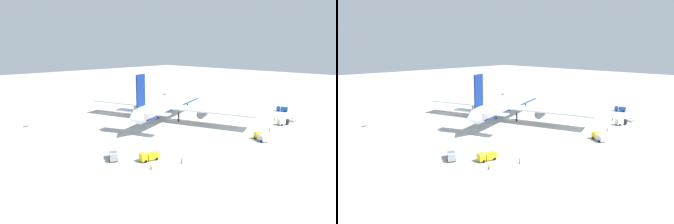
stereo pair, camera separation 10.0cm
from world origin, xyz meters
The scene contains 17 objects.
ground_plane centered at (0.00, 0.00, 0.00)m, with size 600.00×600.00×0.00m, color #B2B2AD.
airliner centered at (-1.20, -0.39, 7.52)m, with size 69.57×81.18×23.87m.
service_truck_0 centered at (-0.54, -47.33, 1.47)m, with size 5.10×6.67×2.71m.
service_truck_1 centered at (54.00, -31.50, 1.51)m, with size 3.44×5.94×2.72m.
service_truck_2 centered at (-43.05, -32.13, 1.39)m, with size 6.43×3.68×2.67m.
service_truck_3 centered at (-50.27, -23.61, 1.65)m, with size 4.91×5.90×3.05m.
service_truck_4 centered at (26.87, -43.62, 1.59)m, with size 5.36×3.90×2.94m.
service_van centered at (36.76, -44.22, 1.03)m, with size 4.60×2.50×1.97m.
baggage_cart_0 centered at (-54.68, 35.87, 0.27)m, with size 2.86×2.73×0.40m.
baggage_cart_1 centered at (50.19, 54.44, 0.70)m, with size 3.05×2.18×1.27m.
ground_worker_0 centered at (31.48, -37.63, 0.90)m, with size 0.57×0.57×1.76m.
ground_worker_1 centered at (-37.90, -41.10, 0.92)m, with size 0.44×0.44×1.79m.
ground_worker_2 centered at (-47.26, -37.69, 0.90)m, with size 0.55×0.55×1.76m.
ground_worker_3 centered at (13.62, -43.82, 0.90)m, with size 0.44×0.44×1.77m.
traffic_cone_0 centered at (-40.02, -9.86, 0.28)m, with size 0.36×0.36×0.55m, color orange.
traffic_cone_1 centered at (42.89, 38.20, 0.28)m, with size 0.36×0.36×0.55m, color orange.
traffic_cone_2 centered at (32.90, -34.12, 0.28)m, with size 0.36×0.36×0.55m, color orange.
Camera 2 is at (-99.51, -96.03, 34.39)m, focal length 31.34 mm.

